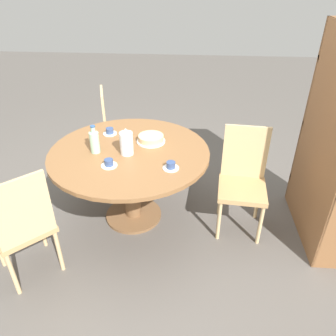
{
  "coord_description": "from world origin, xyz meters",
  "views": [
    {
      "loc": [
        2.52,
        0.55,
        2.16
      ],
      "look_at": [
        0.0,
        0.35,
        0.59
      ],
      "focal_mm": 35.0,
      "sensor_mm": 36.0,
      "label": 1
    }
  ],
  "objects_px": {
    "cake_main": "(151,139)",
    "coffee_pot": "(126,142)",
    "cup_c": "(109,163)",
    "chair_a": "(23,225)",
    "chair_b": "(243,179)",
    "bookshelf": "(333,147)",
    "chair_c": "(116,128)",
    "cup_b": "(110,132)",
    "water_bottle": "(95,142)",
    "cup_a": "(171,166)"
  },
  "relations": [
    {
      "from": "chair_a",
      "to": "cake_main",
      "type": "xyz_separation_m",
      "value": [
        -0.96,
        0.85,
        0.27
      ]
    },
    {
      "from": "chair_c",
      "to": "bookshelf",
      "type": "distance_m",
      "value": 2.32
    },
    {
      "from": "bookshelf",
      "to": "cup_c",
      "type": "bearing_deg",
      "value": 97.2
    },
    {
      "from": "cup_c",
      "to": "cake_main",
      "type": "bearing_deg",
      "value": 147.62
    },
    {
      "from": "water_bottle",
      "to": "cup_c",
      "type": "bearing_deg",
      "value": 37.68
    },
    {
      "from": "chair_a",
      "to": "coffee_pot",
      "type": "bearing_deg",
      "value": -177.9
    },
    {
      "from": "chair_a",
      "to": "chair_c",
      "type": "xyz_separation_m",
      "value": [
        -1.74,
        0.33,
        0.0
      ]
    },
    {
      "from": "chair_b",
      "to": "cup_c",
      "type": "distance_m",
      "value": 1.2
    },
    {
      "from": "chair_b",
      "to": "bookshelf",
      "type": "bearing_deg",
      "value": 3.48
    },
    {
      "from": "chair_a",
      "to": "cake_main",
      "type": "bearing_deg",
      "value": -176.38
    },
    {
      "from": "bookshelf",
      "to": "cup_c",
      "type": "distance_m",
      "value": 1.85
    },
    {
      "from": "cake_main",
      "to": "coffee_pot",
      "type": "bearing_deg",
      "value": -36.58
    },
    {
      "from": "chair_c",
      "to": "cup_a",
      "type": "height_order",
      "value": "chair_c"
    },
    {
      "from": "cup_c",
      "to": "chair_a",
      "type": "bearing_deg",
      "value": -48.14
    },
    {
      "from": "chair_a",
      "to": "cake_main",
      "type": "height_order",
      "value": "chair_a"
    },
    {
      "from": "bookshelf",
      "to": "cake_main",
      "type": "distance_m",
      "value": 1.56
    },
    {
      "from": "chair_a",
      "to": "chair_b",
      "type": "distance_m",
      "value": 1.86
    },
    {
      "from": "chair_a",
      "to": "bookshelf",
      "type": "distance_m",
      "value": 2.53
    },
    {
      "from": "chair_a",
      "to": "cup_a",
      "type": "bearing_deg",
      "value": 160.33
    },
    {
      "from": "water_bottle",
      "to": "cup_a",
      "type": "distance_m",
      "value": 0.72
    },
    {
      "from": "chair_a",
      "to": "chair_c",
      "type": "bearing_deg",
      "value": -145.66
    },
    {
      "from": "chair_b",
      "to": "coffee_pot",
      "type": "relative_size",
      "value": 4.07
    },
    {
      "from": "cake_main",
      "to": "chair_c",
      "type": "bearing_deg",
      "value": -146.44
    },
    {
      "from": "chair_b",
      "to": "cup_b",
      "type": "distance_m",
      "value": 1.34
    },
    {
      "from": "chair_a",
      "to": "coffee_pot",
      "type": "height_order",
      "value": "coffee_pot"
    },
    {
      "from": "cup_b",
      "to": "chair_a",
      "type": "bearing_deg",
      "value": -21.42
    },
    {
      "from": "chair_c",
      "to": "water_bottle",
      "type": "xyz_separation_m",
      "value": [
        1.01,
        0.05,
        0.34
      ]
    },
    {
      "from": "chair_b",
      "to": "bookshelf",
      "type": "distance_m",
      "value": 0.78
    },
    {
      "from": "chair_b",
      "to": "chair_a",
      "type": "bearing_deg",
      "value": -151.2
    },
    {
      "from": "water_bottle",
      "to": "cup_a",
      "type": "relative_size",
      "value": 1.9
    },
    {
      "from": "cup_c",
      "to": "bookshelf",
      "type": "bearing_deg",
      "value": 97.2
    },
    {
      "from": "chair_c",
      "to": "coffee_pot",
      "type": "height_order",
      "value": "coffee_pot"
    },
    {
      "from": "bookshelf",
      "to": "water_bottle",
      "type": "xyz_separation_m",
      "value": [
        0.01,
        -2.0,
        -0.03
      ]
    },
    {
      "from": "chair_c",
      "to": "water_bottle",
      "type": "bearing_deg",
      "value": 167.37
    },
    {
      "from": "cup_a",
      "to": "cake_main",
      "type": "bearing_deg",
      "value": -154.36
    },
    {
      "from": "chair_a",
      "to": "cup_b",
      "type": "height_order",
      "value": "chair_a"
    },
    {
      "from": "chair_a",
      "to": "cup_b",
      "type": "bearing_deg",
      "value": -156.25
    },
    {
      "from": "chair_c",
      "to": "chair_a",
      "type": "bearing_deg",
      "value": 153.44
    },
    {
      "from": "coffee_pot",
      "to": "water_bottle",
      "type": "distance_m",
      "value": 0.28
    },
    {
      "from": "chair_b",
      "to": "chair_c",
      "type": "xyz_separation_m",
      "value": [
        -0.99,
        -1.37,
        0.0
      ]
    },
    {
      "from": "cake_main",
      "to": "cup_c",
      "type": "height_order",
      "value": "cake_main"
    },
    {
      "from": "cup_a",
      "to": "cup_c",
      "type": "bearing_deg",
      "value": -89.97
    },
    {
      "from": "cup_a",
      "to": "chair_a",
      "type": "bearing_deg",
      "value": -64.85
    },
    {
      "from": "bookshelf",
      "to": "coffee_pot",
      "type": "xyz_separation_m",
      "value": [
        0.02,
        -1.72,
        -0.02
      ]
    },
    {
      "from": "chair_a",
      "to": "coffee_pot",
      "type": "xyz_separation_m",
      "value": [
        -0.72,
        0.67,
        0.35
      ]
    },
    {
      "from": "chair_c",
      "to": "cake_main",
      "type": "height_order",
      "value": "chair_c"
    },
    {
      "from": "coffee_pot",
      "to": "cup_a",
      "type": "height_order",
      "value": "coffee_pot"
    },
    {
      "from": "chair_a",
      "to": "cup_b",
      "type": "relative_size",
      "value": 7.31
    },
    {
      "from": "coffee_pot",
      "to": "cup_c",
      "type": "relative_size",
      "value": 1.8
    },
    {
      "from": "cup_a",
      "to": "cup_b",
      "type": "xyz_separation_m",
      "value": [
        -0.59,
        -0.64,
        0.0
      ]
    }
  ]
}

